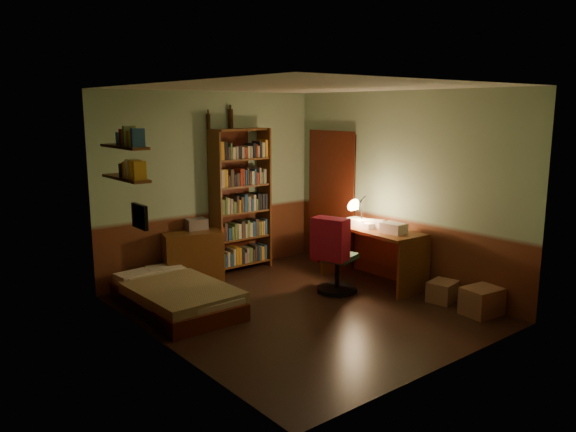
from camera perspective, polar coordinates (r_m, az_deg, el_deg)
floor at (r=6.82m, az=1.34°, el=-9.51°), size 3.50×4.00×0.02m
ceiling at (r=6.40m, az=1.44°, el=13.06°), size 3.50×4.00×0.02m
wall_back at (r=8.11m, az=-7.84°, el=3.22°), size 3.50×0.02×2.60m
wall_left at (r=5.53m, az=-12.68°, el=-0.51°), size 0.02×4.00×2.60m
wall_right at (r=7.73m, az=11.41°, el=2.73°), size 0.02×4.00×2.60m
wall_front at (r=5.14m, az=16.01°, el=-1.52°), size 3.50×0.02×2.60m
doorway at (r=8.62m, az=4.53°, el=1.73°), size 0.06×0.90×2.00m
door_trim at (r=8.60m, az=4.36°, el=1.71°), size 0.02×0.98×2.08m
bed at (r=6.89m, az=-11.39°, el=-7.13°), size 0.97×1.77×0.52m
dresser at (r=7.85m, az=-9.64°, el=-4.14°), size 0.87×0.59×0.70m
mini_stereo at (r=7.93m, az=-9.32°, el=-0.80°), size 0.31×0.26×0.15m
bookshelf at (r=8.22m, az=-4.83°, el=1.57°), size 0.92×0.39×2.08m
bottle_left at (r=7.97m, az=-8.10°, el=9.49°), size 0.06×0.06×0.21m
bottle_right at (r=8.16m, az=-5.86°, el=9.80°), size 0.08×0.08×0.27m
desk at (r=7.77m, az=8.59°, el=-4.00°), size 0.68×1.48×0.78m
paper_stack at (r=7.68m, az=8.71°, el=-0.80°), size 0.28×0.31×0.10m
desk_lamp at (r=7.73m, az=7.52°, el=1.45°), size 0.26×0.26×0.67m
office_chair at (r=7.33m, az=5.02°, el=-4.26°), size 0.56×0.52×0.91m
red_jacket at (r=7.07m, az=6.42°, el=1.14°), size 0.37×0.51×0.53m
wall_shelf_lower at (r=6.52m, az=-16.14°, el=3.70°), size 0.20×0.90×0.03m
wall_shelf_upper at (r=6.49m, az=-16.31°, el=6.77°), size 0.20×0.90×0.03m
framed_picture at (r=6.09m, az=-14.83°, el=-0.05°), size 0.04×0.32×0.26m
cardboard_box_a at (r=6.98m, az=19.09°, el=-8.17°), size 0.47×0.39×0.32m
cardboard_box_b at (r=7.31m, az=15.44°, el=-7.38°), size 0.41×0.36×0.25m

